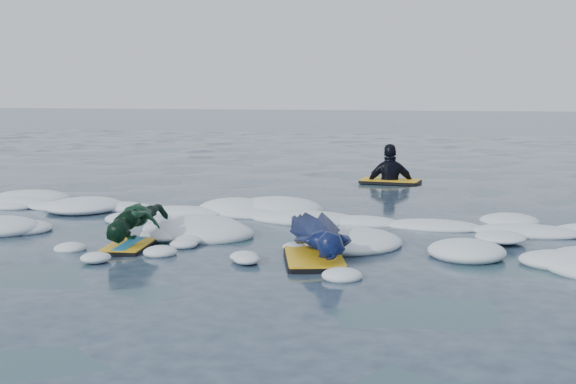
% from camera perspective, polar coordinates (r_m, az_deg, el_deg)
% --- Properties ---
extents(ground, '(120.00, 120.00, 0.00)m').
position_cam_1_polar(ground, '(7.90, -7.38, -3.97)').
color(ground, '#182D3B').
rests_on(ground, ground).
extents(foam_band, '(12.00, 3.10, 0.30)m').
position_cam_1_polar(foam_band, '(8.85, -4.81, -2.66)').
color(foam_band, white).
rests_on(foam_band, ground).
extents(prone_woman_unit, '(1.07, 1.60, 0.38)m').
position_cam_1_polar(prone_woman_unit, '(7.09, 2.48, -3.66)').
color(prone_woman_unit, black).
rests_on(prone_woman_unit, ground).
extents(prone_child_unit, '(0.65, 1.18, 0.43)m').
position_cam_1_polar(prone_child_unit, '(7.80, -11.84, -2.58)').
color(prone_child_unit, black).
rests_on(prone_child_unit, ground).
extents(waiting_rider_unit, '(1.08, 0.65, 1.56)m').
position_cam_1_polar(waiting_rider_unit, '(13.00, 8.08, 0.39)').
color(waiting_rider_unit, black).
rests_on(waiting_rider_unit, ground).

